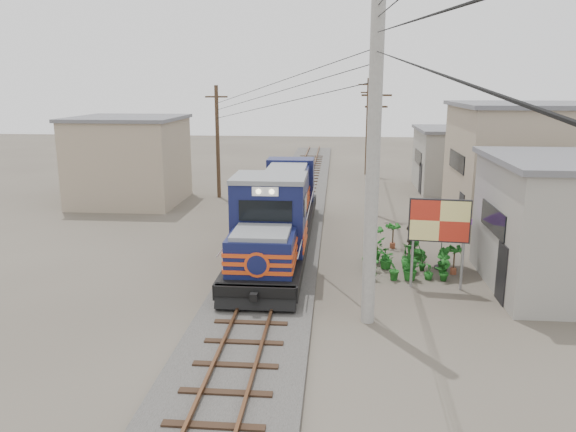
# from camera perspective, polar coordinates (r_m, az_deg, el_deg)

# --- Properties ---
(ground) EXTENTS (120.00, 120.00, 0.00)m
(ground) POSITION_cam_1_polar(r_m,az_deg,el_deg) (18.34, -3.16, -9.61)
(ground) COLOR #473F35
(ground) RESTS_ON ground
(ballast) EXTENTS (3.60, 70.00, 0.16)m
(ballast) POSITION_cam_1_polar(r_m,az_deg,el_deg) (27.73, -0.26, -1.38)
(ballast) COLOR #595651
(ballast) RESTS_ON ground
(track) EXTENTS (1.15, 70.00, 0.12)m
(track) POSITION_cam_1_polar(r_m,az_deg,el_deg) (27.69, -0.26, -1.02)
(track) COLOR #51331E
(track) RESTS_ON ground
(locomotive) EXTENTS (2.73, 14.83, 3.68)m
(locomotive) POSITION_cam_1_polar(r_m,az_deg,el_deg) (24.39, -0.92, 0.30)
(locomotive) COLOR black
(locomotive) RESTS_ON ground
(utility_pole_main) EXTENTS (0.40, 0.40, 10.00)m
(utility_pole_main) POSITION_cam_1_polar(r_m,az_deg,el_deg) (16.37, 8.64, 5.67)
(utility_pole_main) COLOR #9E9B93
(utility_pole_main) RESTS_ON ground
(wooden_pole_mid) EXTENTS (1.60, 0.24, 7.00)m
(wooden_pole_mid) POSITION_cam_1_polar(r_m,az_deg,el_deg) (30.96, 8.81, 6.80)
(wooden_pole_mid) COLOR #4C3826
(wooden_pole_mid) RESTS_ON ground
(wooden_pole_far) EXTENTS (1.60, 0.24, 7.50)m
(wooden_pole_far) POSITION_cam_1_polar(r_m,az_deg,el_deg) (44.87, 8.08, 9.17)
(wooden_pole_far) COLOR #4C3826
(wooden_pole_far) RESTS_ON ground
(wooden_pole_left) EXTENTS (1.60, 0.24, 7.00)m
(wooden_pole_left) POSITION_cam_1_polar(r_m,az_deg,el_deg) (35.66, -7.17, 7.71)
(wooden_pole_left) COLOR #4C3826
(wooden_pole_left) RESTS_ON ground
(power_lines) EXTENTS (9.65, 19.00, 3.30)m
(power_lines) POSITION_cam_1_polar(r_m,az_deg,el_deg) (25.33, -0.93, 14.32)
(power_lines) COLOR black
(power_lines) RESTS_ON ground
(shophouse_mid) EXTENTS (8.40, 7.35, 6.20)m
(shophouse_mid) POSITION_cam_1_polar(r_m,az_deg,el_deg) (30.67, 24.14, 4.66)
(shophouse_mid) COLOR gray
(shophouse_mid) RESTS_ON ground
(shophouse_back) EXTENTS (6.30, 6.30, 4.20)m
(shophouse_back) POSITION_cam_1_polar(r_m,az_deg,el_deg) (39.95, 17.38, 5.55)
(shophouse_back) COLOR gray
(shophouse_back) RESTS_ON ground
(shophouse_left) EXTENTS (6.30, 6.30, 5.20)m
(shophouse_left) POSITION_cam_1_polar(r_m,az_deg,el_deg) (35.29, -15.80, 5.50)
(shophouse_left) COLOR gray
(shophouse_left) RESTS_ON ground
(billboard) EXTENTS (2.11, 0.34, 3.25)m
(billboard) POSITION_cam_1_polar(r_m,az_deg,el_deg) (20.20, 15.13, -0.71)
(billboard) COLOR #99999E
(billboard) RESTS_ON ground
(market_umbrella) EXTENTS (2.67, 2.67, 2.57)m
(market_umbrella) POSITION_cam_1_polar(r_m,az_deg,el_deg) (22.46, 15.54, 0.31)
(market_umbrella) COLOR black
(market_umbrella) RESTS_ON ground
(vendor) EXTENTS (0.81, 0.80, 1.88)m
(vendor) POSITION_cam_1_polar(r_m,az_deg,el_deg) (24.40, 12.51, -1.68)
(vendor) COLOR black
(vendor) RESTS_ON ground
(plant_nursery) EXTENTS (3.44, 3.15, 1.12)m
(plant_nursery) POSITION_cam_1_polar(r_m,az_deg,el_deg) (22.37, 11.24, -4.22)
(plant_nursery) COLOR #1C631C
(plant_nursery) RESTS_ON ground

